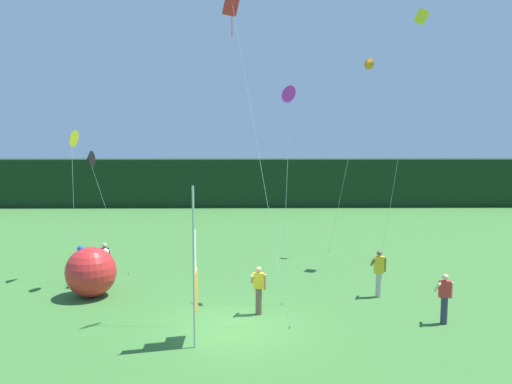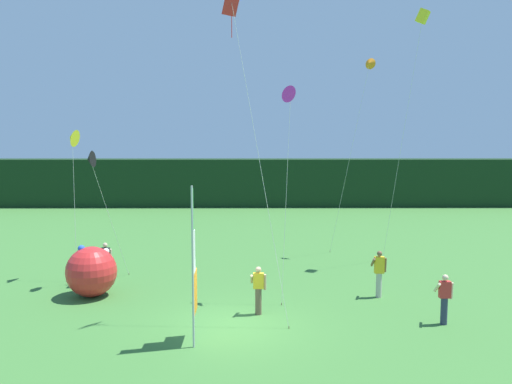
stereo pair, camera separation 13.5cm
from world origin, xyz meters
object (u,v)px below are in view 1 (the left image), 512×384
(person_far_left, at_px, (445,297))
(kite_black_delta_5, at_px, (90,160))
(kite_yellow_delta_0, at_px, (71,138))
(kite_orange_delta_2, at_px, (368,66))
(kite_magenta_delta_1, at_px, (290,96))
(kite_red_diamond_4, at_px, (236,25))
(person_near_banner, at_px, (105,260))
(person_mid_field, at_px, (379,272))
(folding_chair, at_px, (78,274))
(kite_yellow_box_3, at_px, (421,19))
(inflatable_balloon, at_px, (91,272))
(person_far_right, at_px, (259,289))
(banner_flag, at_px, (195,269))

(person_far_left, distance_m, kite_black_delta_5, 14.24)
(kite_yellow_delta_0, distance_m, kite_orange_delta_2, 14.61)
(kite_yellow_delta_0, distance_m, kite_magenta_delta_1, 9.68)
(kite_red_diamond_4, bearing_deg, person_near_banner, 142.00)
(person_mid_field, bearing_deg, person_far_left, -63.34)
(kite_yellow_delta_0, xyz_separation_m, kite_magenta_delta_1, (9.08, -2.97, 1.57))
(folding_chair, height_order, kite_black_delta_5, kite_black_delta_5)
(kite_yellow_box_3, bearing_deg, inflatable_balloon, -160.55)
(inflatable_balloon, distance_m, kite_magenta_delta_1, 10.07)
(person_mid_field, xyz_separation_m, folding_chair, (-11.97, 1.62, -0.45))
(inflatable_balloon, bearing_deg, person_near_banner, 92.63)
(kite_yellow_delta_0, relative_size, kite_yellow_box_3, 0.54)
(person_far_left, relative_size, kite_yellow_delta_0, 0.26)
(kite_black_delta_5, bearing_deg, person_far_left, -19.45)
(kite_magenta_delta_1, relative_size, kite_black_delta_5, 1.44)
(folding_chair, xyz_separation_m, kite_yellow_delta_0, (-0.53, 1.41, 5.52))
(person_far_right, xyz_separation_m, kite_yellow_box_3, (7.54, 7.01, 10.54))
(person_mid_field, relative_size, kite_yellow_delta_0, 0.28)
(kite_magenta_delta_1, bearing_deg, banner_flag, -124.76)
(kite_red_diamond_4, distance_m, kite_black_delta_5, 8.33)
(person_far_left, bearing_deg, kite_black_delta_5, 160.55)
(person_far_right, distance_m, kite_black_delta_5, 8.72)
(banner_flag, relative_size, kite_yellow_box_3, 0.40)
(kite_orange_delta_2, height_order, kite_black_delta_5, kite_orange_delta_2)
(person_far_left, relative_size, kite_red_diamond_4, 0.15)
(inflatable_balloon, distance_m, kite_black_delta_5, 4.46)
(banner_flag, height_order, kite_yellow_delta_0, kite_yellow_delta_0)
(person_far_left, xyz_separation_m, kite_yellow_box_3, (1.46, 8.00, 10.55))
(banner_flag, xyz_separation_m, person_mid_field, (6.55, 4.45, -1.32))
(person_near_banner, xyz_separation_m, kite_orange_delta_2, (12.12, 4.76, 8.75))
(person_mid_field, distance_m, person_far_left, 3.24)
(kite_red_diamond_4, bearing_deg, kite_black_delta_5, 149.10)
(person_near_banner, relative_size, person_mid_field, 0.89)
(kite_red_diamond_4, relative_size, kite_black_delta_5, 1.96)
(banner_flag, xyz_separation_m, kite_magenta_delta_1, (3.12, 4.50, 5.32))
(person_near_banner, relative_size, inflatable_balloon, 0.80)
(person_mid_field, relative_size, inflatable_balloon, 0.90)
(kite_magenta_delta_1, bearing_deg, person_far_right, -121.49)
(banner_flag, bearing_deg, folding_chair, 131.84)
(person_near_banner, relative_size, kite_magenta_delta_1, 0.20)
(person_mid_field, relative_size, folding_chair, 2.03)
(banner_flag, bearing_deg, kite_magenta_delta_1, 55.24)
(banner_flag, relative_size, kite_orange_delta_2, 0.48)
(folding_chair, bearing_deg, person_mid_field, -7.69)
(inflatable_balloon, xyz_separation_m, kite_orange_delta_2, (12.02, 7.11, 8.63))
(inflatable_balloon, bearing_deg, person_mid_field, -0.95)
(kite_magenta_delta_1, relative_size, kite_orange_delta_2, 0.80)
(banner_flag, bearing_deg, kite_black_delta_5, 128.36)
(person_mid_field, relative_size, kite_orange_delta_2, 0.18)
(person_far_right, bearing_deg, banner_flag, -127.11)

